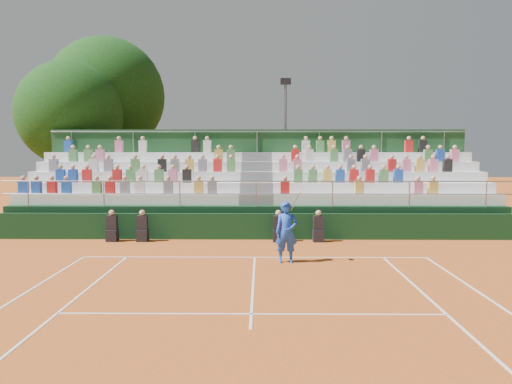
{
  "coord_description": "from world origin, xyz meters",
  "views": [
    {
      "loc": [
        0.21,
        -15.72,
        3.48
      ],
      "look_at": [
        0.0,
        3.5,
        1.8
      ],
      "focal_mm": 35.0,
      "sensor_mm": 36.0,
      "label": 1
    }
  ],
  "objects_px": {
    "tennis_player": "(286,232)",
    "tree_west": "(70,114)",
    "floodlight_mast": "(285,132)",
    "tree_east": "(106,96)"
  },
  "relations": [
    {
      "from": "floodlight_mast",
      "to": "tennis_player",
      "type": "bearing_deg",
      "value": -92.53
    },
    {
      "from": "tennis_player",
      "to": "floodlight_mast",
      "type": "height_order",
      "value": "floodlight_mast"
    },
    {
      "from": "tennis_player",
      "to": "tree_east",
      "type": "xyz_separation_m",
      "value": [
        -10.05,
        14.99,
        5.66
      ]
    },
    {
      "from": "tree_west",
      "to": "floodlight_mast",
      "type": "xyz_separation_m",
      "value": [
        11.7,
        1.84,
        -0.95
      ]
    },
    {
      "from": "tennis_player",
      "to": "floodlight_mast",
      "type": "xyz_separation_m",
      "value": [
        0.61,
        13.81,
        3.46
      ]
    },
    {
      "from": "tree_east",
      "to": "floodlight_mast",
      "type": "bearing_deg",
      "value": -6.29
    },
    {
      "from": "tennis_player",
      "to": "tree_west",
      "type": "relative_size",
      "value": 0.27
    },
    {
      "from": "tree_east",
      "to": "tree_west",
      "type": "bearing_deg",
      "value": -108.93
    },
    {
      "from": "tree_east",
      "to": "floodlight_mast",
      "type": "xyz_separation_m",
      "value": [
        10.66,
        -1.17,
        -2.21
      ]
    },
    {
      "from": "tennis_player",
      "to": "tree_east",
      "type": "bearing_deg",
      "value": 123.85
    }
  ]
}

